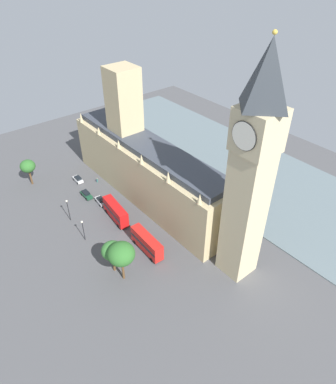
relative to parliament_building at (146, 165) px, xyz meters
name	(u,v)px	position (x,y,z in m)	size (l,w,h in m)	color
ground_plane	(144,198)	(1.99, 1.49, -9.78)	(137.37, 137.37, 0.00)	#4C4C4F
river_thames	(223,160)	(-31.64, 1.49, -9.65)	(40.10, 123.64, 0.25)	slate
parliament_building	(146,165)	(0.00, 0.00, 0.00)	(12.83, 58.87, 35.15)	tan
clock_tower	(251,172)	(1.38, 36.54, 16.58)	(7.57, 7.57, 51.01)	#CCBA8E
car_white_leading	(78,179)	(13.12, -18.43, -8.89)	(1.91, 4.29, 1.74)	silver
car_dark_green_trailing	(86,194)	(14.94, -9.67, -8.89)	(1.95, 4.68, 1.74)	#19472D
car_silver_by_river_gate	(101,201)	(13.27, -4.32, -8.89)	(2.16, 4.55, 1.74)	#B7B7BC
double_decker_bus_corner	(116,211)	(13.50, 4.40, -7.14)	(3.58, 10.70, 4.75)	red
double_decker_bus_under_trees	(147,243)	(14.09, 19.30, -7.14)	(2.98, 10.59, 4.75)	red
pedestrian_near_tower	(97,180)	(8.60, -14.37, -9.10)	(0.60, 0.51, 1.50)	#336B60
plane_tree_kerbside	(112,251)	(23.56, 19.55, -3.57)	(4.88, 4.88, 8.33)	brown
plane_tree_opposite_hall	(28,166)	(24.75, -26.34, -3.40)	(4.50, 4.50, 8.37)	brown
plane_tree_far_end	(121,254)	(23.21, 22.87, -2.12)	(5.98, 5.98, 10.24)	brown
street_lamp_midblock	(68,206)	(23.43, -3.00, -5.09)	(0.56, 0.56, 6.77)	black
street_lamp_slot_10	(83,227)	(24.04, 6.35, -5.41)	(0.56, 0.56, 6.24)	black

